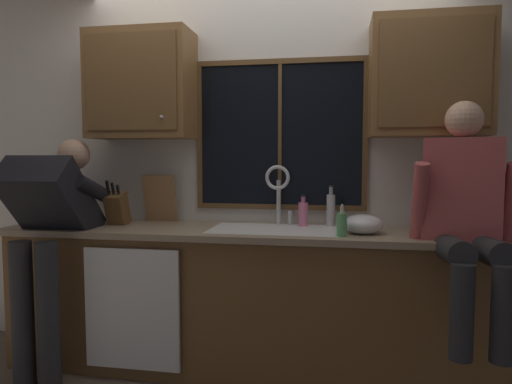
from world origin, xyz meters
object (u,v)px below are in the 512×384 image
at_px(person_standing, 51,227).
at_px(person_sitting_on_counter, 466,208).
at_px(soap_dispenser, 342,224).
at_px(bottle_tall_clear, 303,213).
at_px(knife_block, 117,209).
at_px(cutting_board, 160,198).
at_px(mixing_bowl, 363,224).
at_px(bottle_green_glass, 331,209).

height_order(person_standing, person_sitting_on_counter, person_sitting_on_counter).
relative_size(soap_dispenser, bottle_tall_clear, 0.91).
bearing_deg(knife_block, soap_dispenser, -7.70).
bearing_deg(knife_block, person_standing, -135.00).
height_order(cutting_board, bottle_tall_clear, cutting_board).
height_order(cutting_board, mixing_bowl, cutting_board).
relative_size(knife_block, cutting_board, 0.96).
relative_size(person_sitting_on_counter, cutting_board, 3.74).
bearing_deg(soap_dispenser, knife_block, 172.30).
relative_size(person_sitting_on_counter, mixing_bowl, 5.30).
bearing_deg(mixing_bowl, bottle_green_glass, 127.35).
height_order(mixing_bowl, bottle_green_glass, bottle_green_glass).
distance_m(soap_dispenser, bottle_green_glass, 0.40).
bearing_deg(person_sitting_on_counter, bottle_tall_clear, 153.60).
xyz_separation_m(cutting_board, soap_dispenser, (1.26, -0.40, -0.09)).
distance_m(knife_block, cutting_board, 0.31).
xyz_separation_m(person_sitting_on_counter, cutting_board, (-1.91, 0.49, -0.02)).
bearing_deg(mixing_bowl, knife_block, 177.63).
height_order(person_standing, cutting_board, person_standing).
distance_m(person_sitting_on_counter, mixing_bowl, 0.58).
bearing_deg(soap_dispenser, mixing_bowl, 47.06).
bearing_deg(bottle_tall_clear, person_standing, -163.35).
height_order(cutting_board, soap_dispenser, cutting_board).
bearing_deg(bottle_tall_clear, cutting_board, 177.68).
distance_m(person_standing, soap_dispenser, 1.78).
height_order(soap_dispenser, bottle_green_glass, bottle_green_glass).
bearing_deg(person_sitting_on_counter, soap_dispenser, 172.76).
bearing_deg(cutting_board, person_sitting_on_counter, -14.28).
bearing_deg(bottle_tall_clear, knife_block, -172.55).
relative_size(mixing_bowl, bottle_green_glass, 0.87).
relative_size(knife_block, bottle_green_glass, 1.18).
distance_m(person_sitting_on_counter, soap_dispenser, 0.66).
height_order(knife_block, bottle_green_glass, knife_block).
relative_size(person_standing, knife_block, 4.65).
relative_size(mixing_bowl, soap_dispenser, 1.27).
bearing_deg(soap_dispenser, cutting_board, 162.25).
xyz_separation_m(bottle_green_glass, bottle_tall_clear, (-0.18, -0.03, -0.03)).
distance_m(person_standing, knife_block, 0.43).
distance_m(cutting_board, bottle_tall_clear, 1.02).
bearing_deg(person_standing, mixing_bowl, 6.88).
relative_size(mixing_bowl, bottle_tall_clear, 1.15).
bearing_deg(mixing_bowl, person_standing, -173.12).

